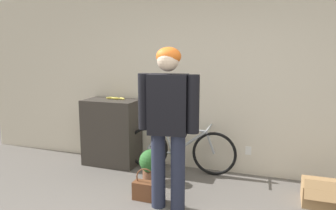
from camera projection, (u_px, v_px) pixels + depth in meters
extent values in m
cube|color=beige|center=(212.00, 82.00, 4.67)|extent=(8.00, 0.06, 2.60)
cube|color=white|center=(248.00, 151.00, 4.62)|extent=(0.08, 0.01, 0.12)
cube|color=#38332D|center=(112.00, 132.00, 5.03)|extent=(0.82, 0.47, 1.01)
cylinder|color=#23283D|center=(158.00, 170.00, 3.65)|extent=(0.16, 0.16, 0.86)
cylinder|color=#23283D|center=(178.00, 173.00, 3.57)|extent=(0.16, 0.16, 0.86)
cube|color=black|center=(168.00, 104.00, 3.49)|extent=(0.45, 0.31, 0.64)
cylinder|color=black|center=(144.00, 101.00, 3.57)|extent=(0.13, 0.13, 0.61)
cylinder|color=black|center=(193.00, 104.00, 3.39)|extent=(0.13, 0.13, 0.61)
sphere|color=beige|center=(168.00, 60.00, 3.41)|extent=(0.23, 0.23, 0.23)
ellipsoid|color=orange|center=(169.00, 56.00, 3.42)|extent=(0.27, 0.24, 0.20)
torus|color=black|center=(148.00, 148.00, 4.86)|extent=(0.63, 0.08, 0.63)
torus|color=black|center=(214.00, 154.00, 4.59)|extent=(0.63, 0.08, 0.63)
cylinder|color=#999EA3|center=(160.00, 151.00, 4.81)|extent=(0.38, 0.06, 0.08)
cylinder|color=#999EA3|center=(157.00, 138.00, 4.80)|extent=(0.30, 0.05, 0.35)
cylinder|color=#999EA3|center=(169.00, 141.00, 4.75)|extent=(0.13, 0.04, 0.38)
cylinder|color=#999EA3|center=(189.00, 143.00, 4.67)|extent=(0.52, 0.07, 0.39)
cylinder|color=#999EA3|center=(186.00, 130.00, 4.65)|extent=(0.60, 0.07, 0.05)
cylinder|color=#999EA3|center=(210.00, 143.00, 4.58)|extent=(0.15, 0.04, 0.33)
cylinder|color=#999EA3|center=(208.00, 130.00, 4.56)|extent=(0.07, 0.04, 0.08)
cylinder|color=#999EA3|center=(209.00, 128.00, 4.55)|extent=(0.05, 0.46, 0.02)
ellipsoid|color=black|center=(166.00, 126.00, 4.73)|extent=(0.22, 0.09, 0.05)
ellipsoid|color=#EAD64C|center=(116.00, 98.00, 4.99)|extent=(0.15, 0.04, 0.04)
ellipsoid|color=#EAD64C|center=(110.00, 98.00, 5.04)|extent=(0.14, 0.09, 0.03)
ellipsoid|color=#EAD64C|center=(122.00, 99.00, 4.97)|extent=(0.14, 0.09, 0.03)
sphere|color=brown|center=(108.00, 98.00, 5.07)|extent=(0.02, 0.02, 0.02)
cube|color=brown|center=(146.00, 191.00, 3.87)|extent=(0.29, 0.15, 0.22)
torus|color=brown|center=(145.00, 178.00, 3.84)|extent=(0.24, 0.02, 0.24)
cube|color=#A87F51|center=(324.00, 194.00, 3.76)|extent=(0.48, 0.42, 0.25)
cube|color=#A87F51|center=(327.00, 192.00, 3.54)|extent=(0.46, 0.15, 0.18)
cylinder|color=brown|center=(151.00, 176.00, 4.43)|extent=(0.22, 0.22, 0.15)
sphere|color=#2D6B2D|center=(151.00, 161.00, 4.40)|extent=(0.31, 0.31, 0.31)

